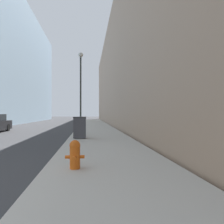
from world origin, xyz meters
The scene contains 5 objects.
sidewalk_right centered at (5.82, 18.00, 0.08)m, with size 3.78×60.00×0.15m.
building_right_stone centered at (13.81, 26.00, 7.14)m, with size 12.00×60.00×14.29m.
fire_hydrant centered at (4.78, 2.15, 0.55)m, with size 0.51×0.40×0.76m.
trash_bin centered at (4.60, 9.27, 0.80)m, with size 0.74×0.70×1.27m.
lamppost centered at (4.53, 12.58, 3.74)m, with size 0.37×0.37×6.00m.
Camera 1 is at (5.16, -3.76, 1.64)m, focal length 35.00 mm.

